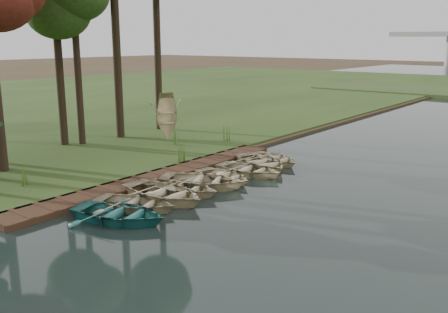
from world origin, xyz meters
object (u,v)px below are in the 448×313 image
Objects in this scene: rowboat_2 at (163,190)px; stored_rowboat at (167,134)px; boardwalk at (159,177)px; rowboat_1 at (135,201)px; rowboat_0 at (119,211)px.

rowboat_2 is 1.35× the size of stored_rowboat.
boardwalk is 5.40× the size of stored_rowboat.
boardwalk is at bearing 14.12° from rowboat_1.
rowboat_1 is at bearing -113.91° from stored_rowboat.
rowboat_0 is 1.24× the size of stored_rowboat.
rowboat_2 is (-0.48, 2.74, 0.03)m from rowboat_0.
stored_rowboat is at bearing 20.01° from rowboat_1.
rowboat_1 is 0.84× the size of rowboat_2.
rowboat_1 is at bearing 179.68° from rowboat_2.
rowboat_2 reaches higher than rowboat_1.
rowboat_1 is (2.39, -3.64, 0.25)m from boardwalk.
rowboat_0 is 1.31m from rowboat_1.
boardwalk is at bearing -110.96° from stored_rowboat.
boardwalk is at bearing 14.68° from rowboat_0.
boardwalk is 5.66m from rowboat_0.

